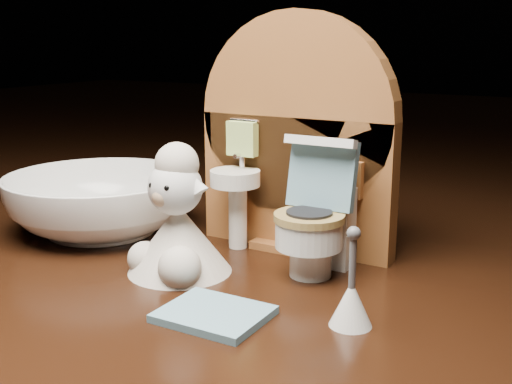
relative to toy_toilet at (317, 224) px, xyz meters
The scene contains 6 objects.
backdrop_panel 0.06m from the toy_toilet, 133.63° to the left, with size 0.13×0.05×0.15m.
toy_toilet is the anchor object (origin of this frame).
bath_mat 0.09m from the toy_toilet, 101.29° to the right, with size 0.05×0.04×0.00m, color #6592A4.
toilet_brush 0.07m from the toy_toilet, 52.38° to the right, with size 0.02×0.02×0.05m.
plush_lamb 0.08m from the toy_toilet, 149.34° to the right, with size 0.06×0.06×0.08m.
ceramic_bowl 0.16m from the toy_toilet, behind, with size 0.13×0.13×0.04m, color white.
Camera 1 is at (0.18, -0.29, 0.13)m, focal length 45.00 mm.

